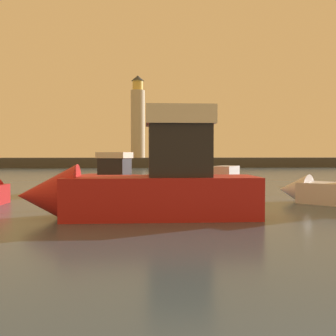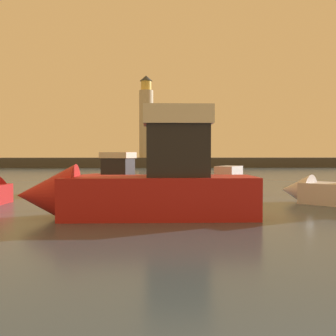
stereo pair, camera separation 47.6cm
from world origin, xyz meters
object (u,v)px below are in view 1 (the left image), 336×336
motorboat_2 (129,180)px  motorboat_5 (219,186)px  motorboat_3 (139,183)px  lighthouse (138,119)px

motorboat_2 → motorboat_5: (4.98, -2.14, -0.23)m
motorboat_3 → motorboat_5: motorboat_3 is taller
lighthouse → motorboat_2: lighthouse is taller
motorboat_5 → lighthouse: bearing=95.5°
motorboat_3 → motorboat_2: bearing=93.8°
motorboat_2 → motorboat_5: size_ratio=1.13×
motorboat_5 → motorboat_2: bearing=156.8°
lighthouse → motorboat_2: size_ratio=2.26×
motorboat_2 → motorboat_3: motorboat_3 is taller
lighthouse → motorboat_2: (-0.42, -45.64, -7.62)m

